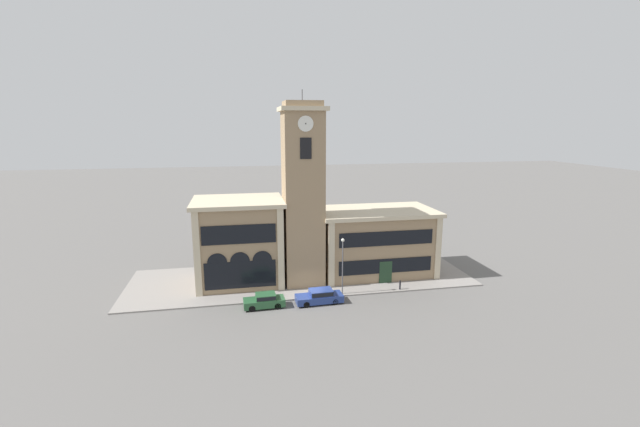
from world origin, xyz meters
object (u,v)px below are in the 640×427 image
Objects in this scene: parked_car_near at (265,300)px; street_lamp at (343,258)px; parked_car_mid at (320,296)px; bollard at (400,285)px.

street_lamp reaches higher than parked_car_near.
parked_car_near and parked_car_mid have the same top height.
parked_car_mid is 9.46m from bollard.
bollard is at bearing -176.22° from parked_car_near.
parked_car_near is 5.63m from parked_car_mid.
bollard is (6.55, -0.03, -3.48)m from street_lamp.
street_lamp is at bearing -152.11° from parked_car_mid.
parked_car_mid is 4.61× the size of bollard.
parked_car_near is 9.21m from street_lamp.
parked_car_near is 0.85× the size of parked_car_mid.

